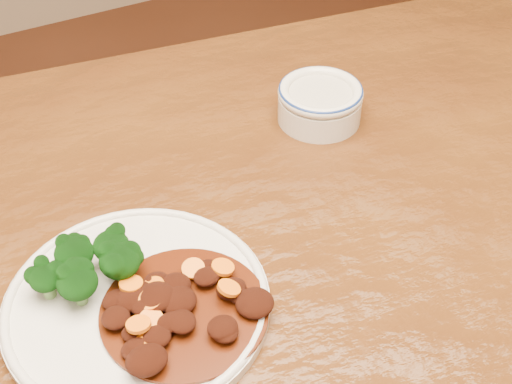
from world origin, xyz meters
name	(u,v)px	position (x,y,z in m)	size (l,w,h in m)	color
dining_table	(262,320)	(0.00, 0.00, 0.67)	(1.61, 1.09, 0.75)	#542E0E
dinner_plate	(137,303)	(-0.13, 0.01, 0.76)	(0.25, 0.25, 0.02)	silver
broccoli_florets	(90,264)	(-0.15, 0.05, 0.79)	(0.10, 0.07, 0.04)	#689A50
mince_stew	(177,309)	(-0.10, -0.02, 0.77)	(0.16, 0.16, 0.03)	#4D1D08
dip_bowl	(320,101)	(0.18, 0.19, 0.78)	(0.11, 0.11, 0.05)	silver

